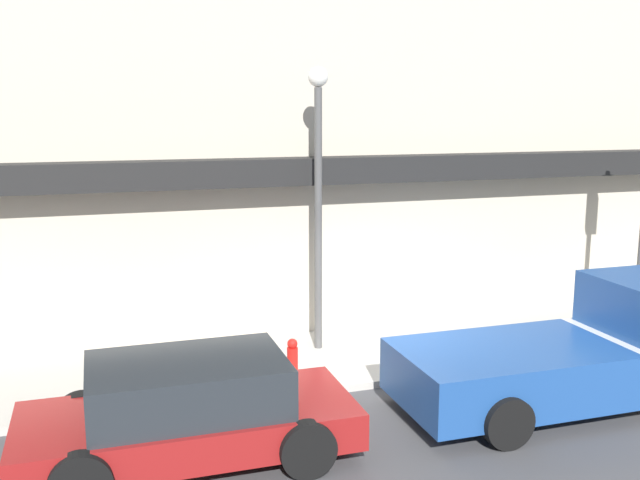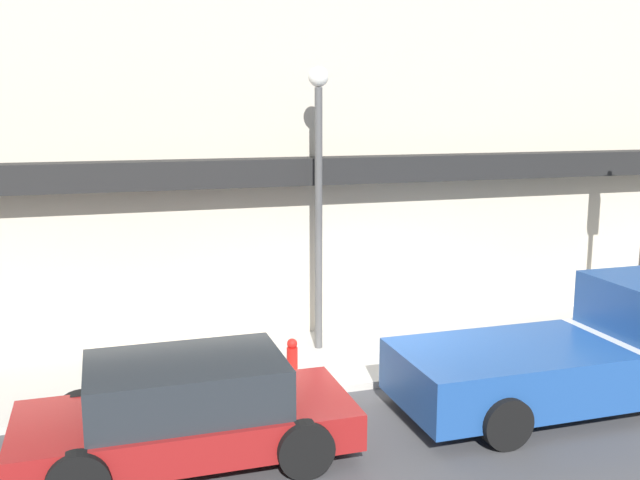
# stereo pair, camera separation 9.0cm
# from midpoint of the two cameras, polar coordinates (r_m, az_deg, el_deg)

# --- Properties ---
(ground_plane) EXTENTS (80.00, 80.00, 0.00)m
(ground_plane) POSITION_cam_midpoint_polar(r_m,az_deg,el_deg) (12.05, 4.78, -11.71)
(ground_plane) COLOR #424244
(sidewalk) EXTENTS (36.00, 2.88, 0.12)m
(sidewalk) POSITION_cam_midpoint_polar(r_m,az_deg,el_deg) (13.28, 2.38, -9.25)
(sidewalk) COLOR #B7B2A8
(sidewalk) RESTS_ON ground
(building) EXTENTS (19.80, 3.80, 10.66)m
(building) POSITION_cam_midpoint_polar(r_m,az_deg,el_deg) (15.26, -1.38, 10.66)
(building) COLOR #BCB29E
(building) RESTS_ON ground
(pickup_truck) EXTENTS (5.50, 2.21, 1.89)m
(pickup_truck) POSITION_cam_midpoint_polar(r_m,az_deg,el_deg) (11.99, 20.68, -8.28)
(pickup_truck) COLOR silver
(pickup_truck) RESTS_ON ground
(parked_car) EXTENTS (4.34, 2.04, 1.36)m
(parked_car) POSITION_cam_midpoint_polar(r_m,az_deg,el_deg) (9.68, -10.75, -13.27)
(parked_car) COLOR maroon
(parked_car) RESTS_ON ground
(fire_hydrant) EXTENTS (0.18, 0.18, 0.64)m
(fire_hydrant) POSITION_cam_midpoint_polar(r_m,az_deg,el_deg) (12.11, -2.43, -9.34)
(fire_hydrant) COLOR red
(fire_hydrant) RESTS_ON sidewalk
(street_lamp) EXTENTS (0.36, 0.36, 5.14)m
(street_lamp) POSITION_cam_midpoint_polar(r_m,az_deg,el_deg) (12.84, -0.35, 5.25)
(street_lamp) COLOR #4C4C4C
(street_lamp) RESTS_ON sidewalk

